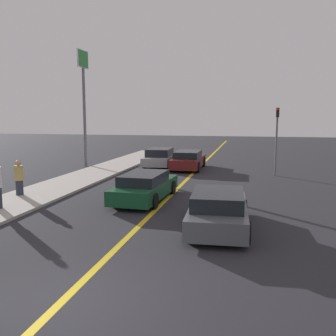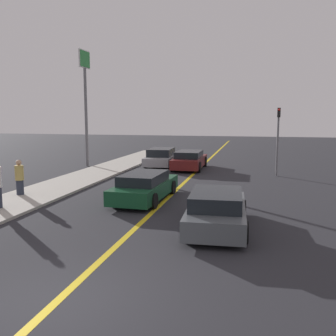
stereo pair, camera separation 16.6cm
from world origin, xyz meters
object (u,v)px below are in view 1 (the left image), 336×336
(car_parked_left_lot, at_px, (160,157))
(traffic_light, at_px, (277,134))
(car_near_right_lane, at_px, (218,210))
(car_ahead_center, at_px, (145,186))
(pedestrian_mid_group, at_px, (19,178))
(roadside_sign, at_px, (84,85))
(car_far_distant, at_px, (188,160))

(car_parked_left_lot, distance_m, traffic_light, 8.54)
(car_near_right_lane, bearing_deg, car_ahead_center, 131.94)
(pedestrian_mid_group, distance_m, roadside_sign, 11.28)
(car_parked_left_lot, bearing_deg, pedestrian_mid_group, -109.56)
(car_ahead_center, bearing_deg, traffic_light, 55.74)
(car_near_right_lane, height_order, pedestrian_mid_group, pedestrian_mid_group)
(car_far_distant, height_order, traffic_light, traffic_light)
(car_ahead_center, relative_size, traffic_light, 1.17)
(car_near_right_lane, bearing_deg, car_far_distant, 100.62)
(traffic_light, bearing_deg, car_far_distant, 162.70)
(car_far_distant, xyz_separation_m, pedestrian_mid_group, (-5.81, -10.32, 0.26))
(roadside_sign, bearing_deg, car_far_distant, 1.78)
(car_far_distant, relative_size, pedestrian_mid_group, 2.92)
(car_near_right_lane, bearing_deg, car_parked_left_lot, 107.75)
(car_ahead_center, distance_m, pedestrian_mid_group, 5.61)
(car_far_distant, distance_m, pedestrian_mid_group, 11.85)
(car_near_right_lane, xyz_separation_m, car_ahead_center, (-3.41, 3.42, -0.02))
(car_parked_left_lot, height_order, traffic_light, traffic_light)
(pedestrian_mid_group, bearing_deg, car_ahead_center, 7.33)
(car_near_right_lane, relative_size, roadside_sign, 0.55)
(car_parked_left_lot, bearing_deg, traffic_light, -23.01)
(car_parked_left_lot, bearing_deg, car_ahead_center, -81.95)
(car_parked_left_lot, bearing_deg, car_near_right_lane, -71.59)
(pedestrian_mid_group, bearing_deg, car_far_distant, 60.64)
(car_ahead_center, distance_m, car_far_distant, 9.61)
(car_far_distant, distance_m, traffic_light, 6.12)
(car_ahead_center, bearing_deg, pedestrian_mid_group, -170.48)
(car_far_distant, xyz_separation_m, traffic_light, (5.56, -1.73, 1.86))
(car_far_distant, relative_size, roadside_sign, 0.56)
(roadside_sign, bearing_deg, pedestrian_mid_group, -81.38)
(car_parked_left_lot, bearing_deg, car_far_distant, -30.70)
(car_near_right_lane, distance_m, car_far_distant, 13.40)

